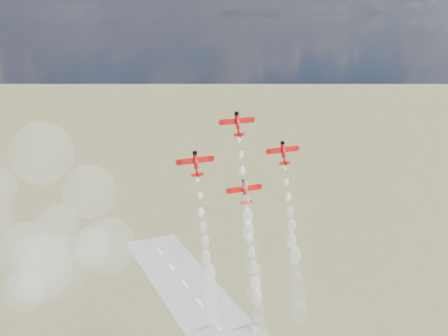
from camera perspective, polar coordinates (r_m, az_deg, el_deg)
plane_lead at (r=166.01m, az=1.49°, el=4.88°), size 11.02×4.26×7.72m
plane_left at (r=159.92m, az=-3.08°, el=0.56°), size 11.02×4.26×7.72m
plane_right at (r=173.20m, az=6.48°, el=1.72°), size 11.02×4.26×7.72m
plane_slot at (r=166.64m, az=2.29°, el=-2.54°), size 11.02×4.26×7.72m
smoke_trail_lead at (r=170.09m, az=3.04°, el=-9.85°), size 6.06×15.33×49.69m
smoke_trail_left at (r=166.96m, az=-1.34°, el=-14.45°), size 5.76×15.96×49.68m
smoke_trail_right at (r=179.61m, az=7.91°, el=-12.20°), size 5.21×15.62×50.04m
smoke_trail_slot at (r=176.07m, az=3.90°, el=-16.74°), size 5.61×15.66×50.27m
drifted_smoke_cloud at (r=168.78m, az=-19.81°, el=-6.81°), size 65.32×40.79×60.25m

